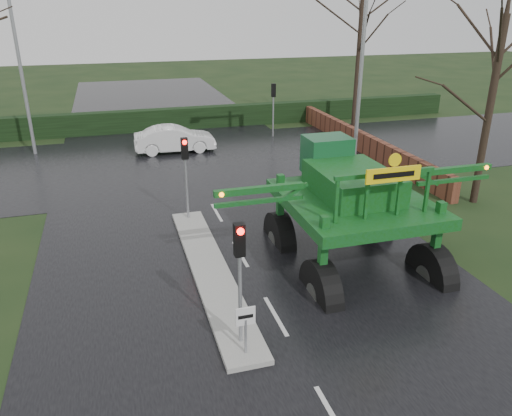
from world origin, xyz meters
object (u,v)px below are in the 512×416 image
object	(u,v)px
street_light_left_far	(23,50)
traffic_signal_mid	(185,161)
keep_left_sign	(246,323)
traffic_signal_far	(273,98)
street_light_right	(357,55)
traffic_signal_near	(240,259)
white_sedan	(176,152)
crop_sprayer	(321,213)

from	to	relation	value
street_light_left_far	traffic_signal_mid	bearing A→B (deg)	-61.14
keep_left_sign	traffic_signal_far	size ratio (longest dim) A/B	0.38
traffic_signal_mid	traffic_signal_far	size ratio (longest dim) A/B	1.00
keep_left_sign	street_light_right	bearing A→B (deg)	54.88
traffic_signal_far	traffic_signal_near	bearing A→B (deg)	69.64
traffic_signal_mid	street_light_right	xyz separation A→B (m)	(9.49, 4.51, 3.40)
keep_left_sign	traffic_signal_mid	size ratio (longest dim) A/B	0.38
traffic_signal_near	traffic_signal_mid	distance (m)	8.50
traffic_signal_near	white_sedan	world-z (taller)	traffic_signal_near
traffic_signal_far	street_light_right	bearing A→B (deg)	101.95
crop_sprayer	traffic_signal_mid	bearing A→B (deg)	115.01
street_light_right	street_light_left_far	size ratio (longest dim) A/B	1.00
traffic_signal_mid	street_light_left_far	world-z (taller)	street_light_left_far
traffic_signal_mid	street_light_right	world-z (taller)	street_light_right
street_light_left_far	white_sedan	xyz separation A→B (m)	(7.83, -1.93, -5.99)
street_light_left_far	keep_left_sign	bearing A→B (deg)	-72.22
traffic_signal_near	keep_left_sign	bearing A→B (deg)	-90.00
traffic_signal_mid	white_sedan	bearing A→B (deg)	84.97
traffic_signal_far	traffic_signal_mid	bearing A→B (deg)	58.07
traffic_signal_far	crop_sprayer	size ratio (longest dim) A/B	0.36
traffic_signal_far	crop_sprayer	distance (m)	19.59
traffic_signal_mid	crop_sprayer	xyz separation A→B (m)	(3.03, -6.48, 0.02)
keep_left_sign	traffic_signal_mid	xyz separation A→B (m)	(0.00, 8.99, 1.53)
traffic_signal_mid	crop_sprayer	size ratio (longest dim) A/B	0.36
traffic_signal_mid	street_light_left_far	xyz separation A→B (m)	(-6.89, 12.51, 3.40)
traffic_signal_near	white_sedan	bearing A→B (deg)	87.21
traffic_signal_mid	traffic_signal_near	bearing A→B (deg)	-90.00
traffic_signal_near	traffic_signal_mid	size ratio (longest dim) A/B	1.00
keep_left_sign	street_light_right	world-z (taller)	street_light_right
keep_left_sign	white_sedan	world-z (taller)	keep_left_sign
traffic_signal_far	keep_left_sign	bearing A→B (deg)	70.07
traffic_signal_near	white_sedan	xyz separation A→B (m)	(0.93, 19.08, -2.59)
traffic_signal_near	traffic_signal_far	bearing A→B (deg)	69.64
keep_left_sign	crop_sprayer	world-z (taller)	crop_sprayer
traffic_signal_far	white_sedan	distance (m)	7.59
street_light_right	street_light_left_far	bearing A→B (deg)	153.98
keep_left_sign	crop_sprayer	size ratio (longest dim) A/B	0.14
traffic_signal_near	street_light_left_far	size ratio (longest dim) A/B	0.35
traffic_signal_mid	street_light_left_far	distance (m)	14.68
keep_left_sign	crop_sprayer	distance (m)	4.23
crop_sprayer	white_sedan	size ratio (longest dim) A/B	2.07
traffic_signal_near	crop_sprayer	xyz separation A→B (m)	(3.03, 2.02, 0.02)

